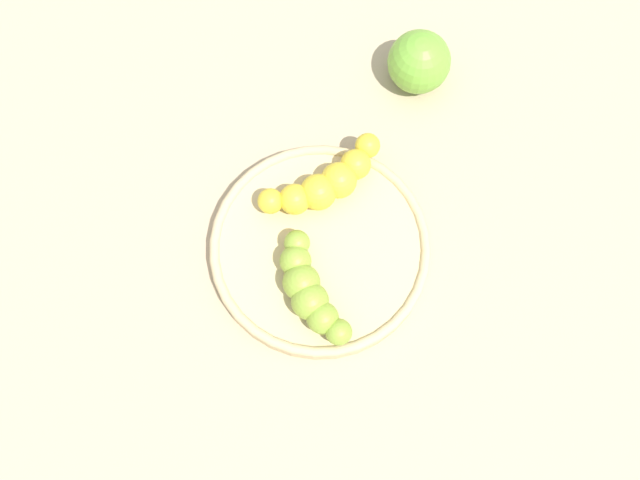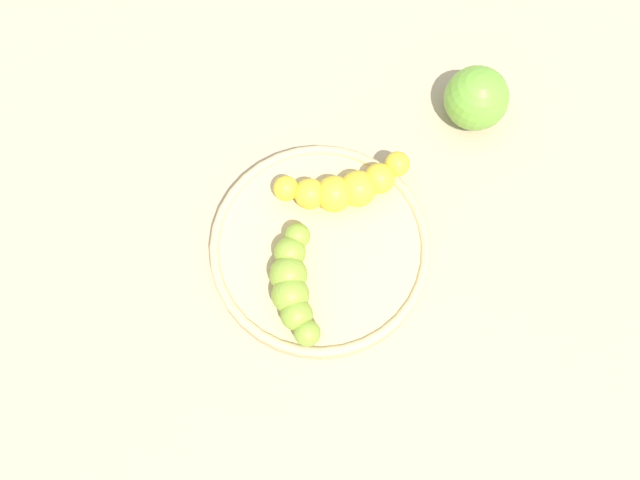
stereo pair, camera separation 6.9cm
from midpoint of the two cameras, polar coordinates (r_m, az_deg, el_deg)
The scene contains 5 objects.
ground_plane at distance 0.73m, azimuth 2.69°, elevation -1.35°, with size 2.40×2.40×0.00m, color tan.
fruit_bowl at distance 0.71m, azimuth 2.73°, elevation -1.07°, with size 0.22×0.22×0.02m.
banana_green at distance 0.68m, azimuth 0.70°, elevation -4.03°, with size 0.12×0.06×0.04m.
banana_yellow at distance 0.71m, azimuth 4.77°, elevation 3.84°, with size 0.06×0.14×0.04m.
apple_green at distance 0.78m, azimuth 14.95°, elevation 10.59°, with size 0.07×0.07×0.07m, color #72B238.
Camera 2 is at (-0.20, 0.09, 0.69)m, focal length 39.85 mm.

